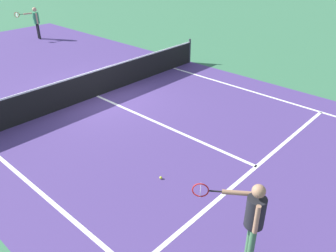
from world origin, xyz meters
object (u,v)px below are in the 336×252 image
at_px(player_near, 253,215).
at_px(player_far, 36,19).
at_px(net, 96,83).
at_px(tennis_ball_mid_court, 161,178).

height_order(player_near, player_far, player_far).
bearing_deg(net, player_far, 73.03).
height_order(net, player_far, player_far).
xyz_separation_m(player_far, tennis_ball_mid_court, (-4.68, -13.94, -1.03)).
bearing_deg(net, tennis_ball_mid_court, -111.30).
distance_m(player_far, tennis_ball_mid_court, 14.74).
distance_m(player_near, tennis_ball_mid_court, 2.91).
distance_m(net, player_far, 9.37).
height_order(net, player_near, player_near).
bearing_deg(player_far, net, -106.97).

